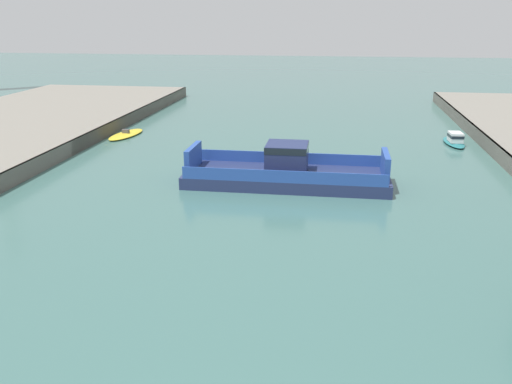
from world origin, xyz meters
TOP-DOWN VIEW (x-y plane):
  - chain_ferry at (1.56, 35.64)m, footprint 18.83×6.79m
  - moored_boat_near_left at (20.24, 54.73)m, footprint 2.45×6.37m
  - moored_boat_near_right at (-21.16, 53.63)m, footprint 3.65×7.80m

SIDE VIEW (x-z plane):
  - moored_boat_near_right at x=-21.16m, z-range -0.24..0.62m
  - moored_boat_near_left at x=20.24m, z-range -0.18..1.36m
  - chain_ferry at x=1.56m, z-range -0.77..3.07m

